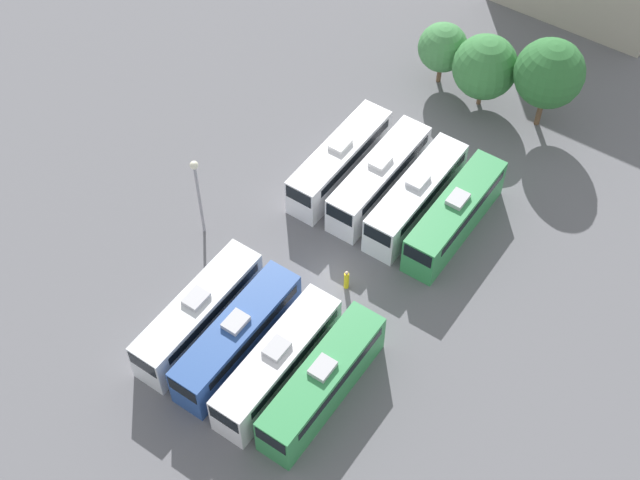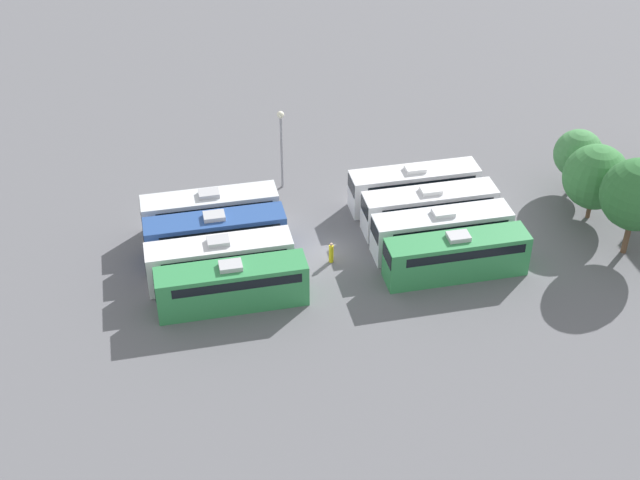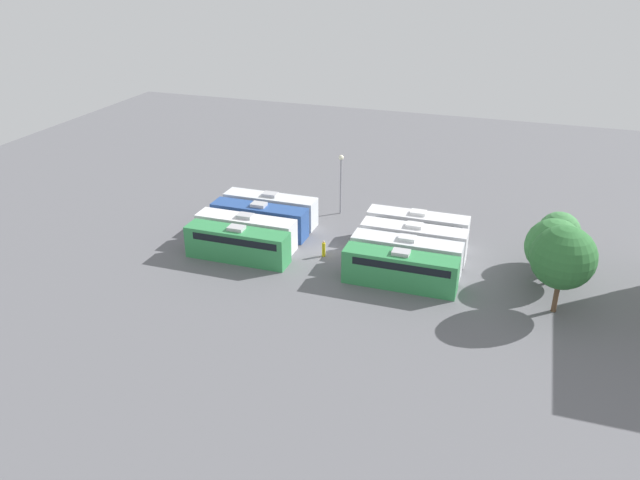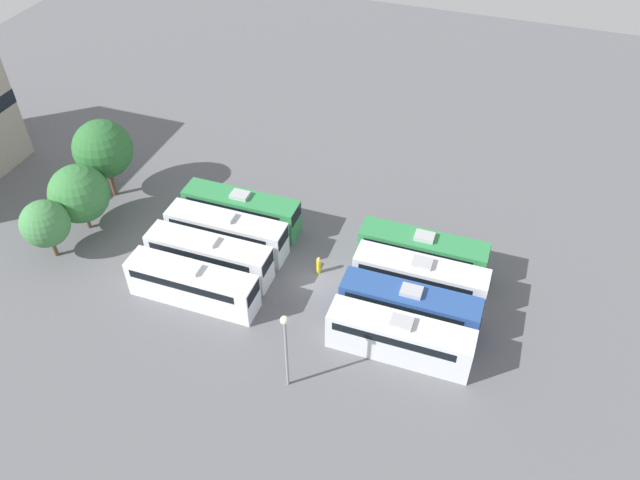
% 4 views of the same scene
% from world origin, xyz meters
% --- Properties ---
extents(ground_plane, '(121.93, 121.93, 0.00)m').
position_xyz_m(ground_plane, '(0.00, 0.00, 0.00)').
color(ground_plane, slate).
extents(bus_0, '(2.51, 10.65, 3.66)m').
position_xyz_m(bus_0, '(-4.74, -8.47, 1.82)').
color(bus_0, silver).
rests_on(bus_0, ground_plane).
extents(bus_1, '(2.51, 10.65, 3.66)m').
position_xyz_m(bus_1, '(-1.55, -8.44, 1.82)').
color(bus_1, '#284C93').
rests_on(bus_1, ground_plane).
extents(bus_2, '(2.51, 10.65, 3.66)m').
position_xyz_m(bus_2, '(1.71, -8.52, 1.82)').
color(bus_2, silver).
rests_on(bus_2, ground_plane).
extents(bus_3, '(2.51, 10.65, 3.66)m').
position_xyz_m(bus_3, '(4.80, -8.04, 1.82)').
color(bus_3, '#338C4C').
rests_on(bus_3, ground_plane).
extents(bus_4, '(2.51, 10.65, 3.66)m').
position_xyz_m(bus_4, '(-4.93, 8.29, 1.82)').
color(bus_4, white).
rests_on(bus_4, ground_plane).
extents(bus_5, '(2.51, 10.65, 3.66)m').
position_xyz_m(bus_5, '(-1.57, 8.53, 1.82)').
color(bus_5, silver).
rests_on(bus_5, ground_plane).
extents(bus_6, '(2.51, 10.65, 3.66)m').
position_xyz_m(bus_6, '(1.64, 8.47, 1.82)').
color(bus_6, silver).
rests_on(bus_6, ground_plane).
extents(bus_7, '(2.51, 10.65, 3.66)m').
position_xyz_m(bus_7, '(4.83, 8.54, 1.82)').
color(bus_7, '#338C4C').
rests_on(bus_7, ground_plane).
extents(worker_person, '(0.36, 0.36, 1.73)m').
position_xyz_m(worker_person, '(1.30, -0.12, 0.80)').
color(worker_person, gold).
rests_on(worker_person, ground_plane).
extents(light_pole, '(0.60, 0.60, 7.19)m').
position_xyz_m(light_pole, '(-10.01, -1.81, 4.93)').
color(light_pole, gray).
rests_on(light_pole, ground_plane).
extents(tree_0, '(4.08, 4.08, 5.61)m').
position_xyz_m(tree_0, '(-4.23, 22.16, 3.56)').
color(tree_0, brown).
rests_on(tree_0, ground_plane).
extents(tree_1, '(5.23, 5.23, 6.47)m').
position_xyz_m(tree_1, '(-0.12, 21.65, 3.85)').
color(tree_1, brown).
rests_on(tree_1, ground_plane).
extents(tree_2, '(5.46, 5.46, 7.99)m').
position_xyz_m(tree_2, '(4.88, 22.20, 5.24)').
color(tree_2, brown).
rests_on(tree_2, ground_plane).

